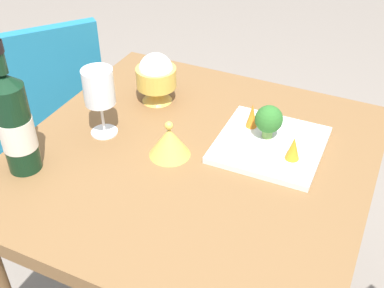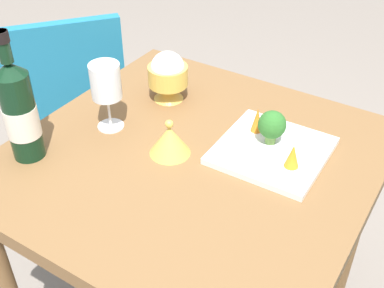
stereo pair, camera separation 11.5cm
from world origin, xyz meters
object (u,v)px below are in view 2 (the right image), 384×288
at_px(wine_bottle, 20,111).
at_px(broccoli_floret, 272,125).
at_px(serving_plate, 272,151).
at_px(chair_by_wall, 69,98).
at_px(wine_glass, 106,83).
at_px(carrot_garnish_left, 293,156).
at_px(carrot_garnish_right, 257,120).
at_px(rice_bowl_lid, 170,140).
at_px(rice_bowl, 168,75).

bearing_deg(wine_bottle, broccoli_floret, -145.03).
bearing_deg(serving_plate, chair_by_wall, -11.26).
xyz_separation_m(wine_bottle, wine_glass, (-0.09, -0.19, 0.01)).
bearing_deg(chair_by_wall, broccoli_floret, -61.06).
distance_m(chair_by_wall, wine_glass, 0.65).
bearing_deg(carrot_garnish_left, carrot_garnish_right, -33.18).
bearing_deg(wine_bottle, chair_by_wall, -51.64).
height_order(broccoli_floret, carrot_garnish_left, broccoli_floret).
bearing_deg(broccoli_floret, carrot_garnish_right, -28.02).
relative_size(wine_glass, serving_plate, 0.71).
relative_size(rice_bowl_lid, serving_plate, 0.39).
relative_size(wine_glass, carrot_garnish_left, 3.03).
distance_m(chair_by_wall, serving_plate, 0.92).
xyz_separation_m(serving_plate, broccoli_floret, (0.01, -0.02, 0.06)).
relative_size(wine_bottle, wine_glass, 1.76).
relative_size(wine_bottle, carrot_garnish_left, 5.34).
bearing_deg(chair_by_wall, wine_bottle, -102.42).
xyz_separation_m(rice_bowl, serving_plate, (-0.35, 0.08, -0.07)).
xyz_separation_m(serving_plate, carrot_garnish_left, (-0.07, 0.04, 0.04)).
bearing_deg(rice_bowl, carrot_garnish_right, 173.57).
bearing_deg(carrot_garnish_left, wine_bottle, 26.32).
bearing_deg(rice_bowl_lid, serving_plate, -148.44).
bearing_deg(broccoli_floret, rice_bowl_lid, 36.91).
relative_size(serving_plate, carrot_garnish_left, 4.29).
bearing_deg(carrot_garnish_right, chair_by_wall, -9.06).
xyz_separation_m(wine_bottle, carrot_garnish_left, (-0.55, -0.27, -0.08)).
bearing_deg(wine_glass, carrot_garnish_right, -154.01).
relative_size(wine_glass, carrot_garnish_right, 2.76).
bearing_deg(broccoli_floret, wine_glass, 19.47).
xyz_separation_m(rice_bowl, carrot_garnish_left, (-0.42, 0.12, -0.03)).
bearing_deg(rice_bowl, serving_plate, 167.64).
height_order(wine_glass, broccoli_floret, wine_glass).
xyz_separation_m(wine_bottle, serving_plate, (-0.49, -0.31, -0.12)).
bearing_deg(chair_by_wall, carrot_garnish_left, -63.61).
bearing_deg(rice_bowl_lid, rice_bowl, -54.76).
xyz_separation_m(chair_by_wall, rice_bowl_lid, (-0.67, 0.30, 0.25)).
relative_size(broccoli_floret, carrot_garnish_right, 1.32).
bearing_deg(rice_bowl, wine_bottle, 71.09).
xyz_separation_m(chair_by_wall, broccoli_floret, (-0.86, 0.16, 0.28)).
distance_m(serving_plate, carrot_garnish_left, 0.09).
bearing_deg(chair_by_wall, rice_bowl, -61.28).
relative_size(wine_bottle, rice_bowl, 2.23).
bearing_deg(rice_bowl_lid, wine_bottle, 33.56).
bearing_deg(carrot_garnish_right, rice_bowl, -6.43).
bearing_deg(carrot_garnish_left, wine_glass, 9.59).
bearing_deg(carrot_garnish_left, serving_plate, -31.61).
distance_m(carrot_garnish_left, carrot_garnish_right, 0.16).
bearing_deg(broccoli_floret, serving_plate, 128.29).
xyz_separation_m(carrot_garnish_left, carrot_garnish_right, (0.13, -0.08, 0.00)).
distance_m(chair_by_wall, rice_bowl, 0.60).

